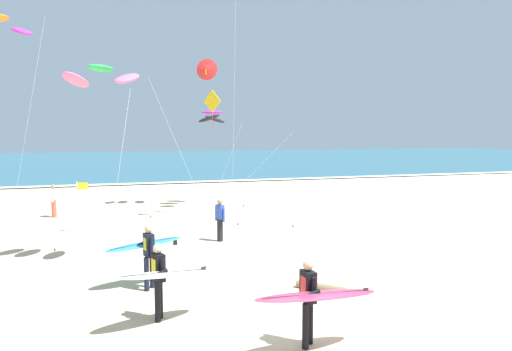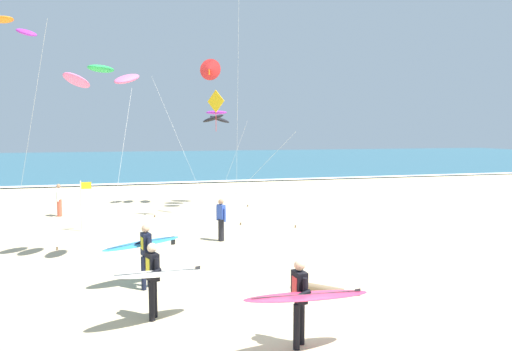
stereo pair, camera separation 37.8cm
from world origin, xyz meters
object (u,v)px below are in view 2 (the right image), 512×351
object	(u,v)px
kite_delta_scarlet_outer	(210,70)
driftwood_log	(318,288)
surfer_trailing	(144,248)
bystander_white_top	(59,200)
surfer_lead	(304,297)
kite_diamond_golden_close	(218,106)
kite_arc_emerald_far	(101,76)
bystander_blue_top	(221,220)
kite_arc_amber_extra	(3,26)
surfer_third	(156,275)
kite_arc_violet_near	(217,117)
lifeguard_flag	(83,201)

from	to	relation	value
kite_delta_scarlet_outer	driftwood_log	world-z (taller)	kite_delta_scarlet_outer
surfer_trailing	bystander_white_top	bearing A→B (deg)	107.90
surfer_lead	kite_diamond_golden_close	bearing A→B (deg)	85.94
driftwood_log	surfer_trailing	bearing A→B (deg)	159.93
kite_arc_emerald_far	bystander_blue_top	bearing A→B (deg)	24.68
kite_arc_amber_extra	driftwood_log	bearing A→B (deg)	-44.16
kite_arc_emerald_far	surfer_lead	bearing A→B (deg)	-61.62
kite_arc_emerald_far	surfer_third	bearing A→B (deg)	-75.94
kite_arc_violet_near	surfer_third	bearing A→B (deg)	-105.05
lifeguard_flag	driftwood_log	xyz separation A→B (m)	(6.56, -9.26, -1.17)
surfer_third	surfer_lead	bearing A→B (deg)	-38.60
surfer_trailing	lifeguard_flag	xyz separation A→B (m)	(-2.27, 7.69, 0.22)
bystander_blue_top	bystander_white_top	size ratio (longest dim) A/B	1.00
lifeguard_flag	surfer_third	bearing A→B (deg)	-76.34
surfer_third	kite_diamond_golden_close	world-z (taller)	kite_diamond_golden_close
surfer_trailing	bystander_blue_top	size ratio (longest dim) A/B	1.37
surfer_lead	driftwood_log	world-z (taller)	surfer_lead
kite_delta_scarlet_outer	driftwood_log	size ratio (longest dim) A/B	5.50
kite_delta_scarlet_outer	lifeguard_flag	size ratio (longest dim) A/B	3.54
kite_arc_emerald_far	bystander_white_top	bearing A→B (deg)	106.57
kite_arc_violet_near	lifeguard_flag	world-z (taller)	kite_arc_violet_near
surfer_lead	bystander_blue_top	distance (m)	9.03
kite_diamond_golden_close	kite_arc_amber_extra	distance (m)	9.33
kite_diamond_golden_close	kite_delta_scarlet_outer	bearing A→B (deg)	-123.93
surfer_lead	surfer_third	xyz separation A→B (m)	(-2.60, 2.08, -0.00)
kite_arc_emerald_far	kite_arc_amber_extra	world-z (taller)	kite_arc_amber_extra
kite_diamond_golden_close	bystander_blue_top	distance (m)	6.89
surfer_lead	lifeguard_flag	xyz separation A→B (m)	(-5.05, 12.18, 0.22)
surfer_trailing	kite_delta_scarlet_outer	bearing A→B (deg)	69.88
surfer_third	surfer_trailing	bearing A→B (deg)	94.36
kite_arc_violet_near	driftwood_log	distance (m)	14.97
bystander_white_top	lifeguard_flag	bearing A→B (deg)	-69.28
surfer_lead	surfer_trailing	size ratio (longest dim) A/B	1.18
kite_arc_emerald_far	bystander_white_top	xyz separation A→B (m)	(-2.63, 8.85, -4.97)
kite_arc_violet_near	kite_delta_scarlet_outer	xyz separation A→B (m)	(-0.97, -3.74, 1.99)
surfer_third	bystander_white_top	distance (m)	14.50
kite_arc_emerald_far	kite_arc_amber_extra	size ratio (longest dim) A/B	0.73
surfer_third	kite_arc_violet_near	bearing A→B (deg)	74.95
kite_arc_amber_extra	driftwood_log	world-z (taller)	kite_arc_amber_extra
kite_delta_scarlet_outer	kite_arc_amber_extra	bearing A→B (deg)	-168.70
bystander_white_top	driftwood_log	size ratio (longest dim) A/B	1.18
kite_arc_amber_extra	lifeguard_flag	xyz separation A→B (m)	(2.53, 0.42, -6.78)
surfer_lead	kite_arc_amber_extra	bearing A→B (deg)	122.83
kite_arc_amber_extra	lifeguard_flag	world-z (taller)	kite_arc_amber_extra
surfer_trailing	driftwood_log	size ratio (longest dim) A/B	1.61
kite_arc_violet_near	kite_arc_amber_extra	world-z (taller)	kite_arc_amber_extra
kite_delta_scarlet_outer	driftwood_log	distance (m)	12.50
surfer_lead	kite_arc_violet_near	xyz separation A→B (m)	(1.44, 17.10, 3.85)
surfer_third	bystander_white_top	world-z (taller)	surfer_third
surfer_trailing	driftwood_log	world-z (taller)	surfer_trailing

